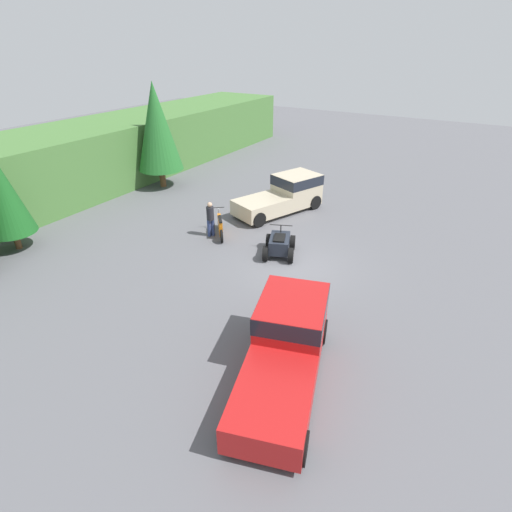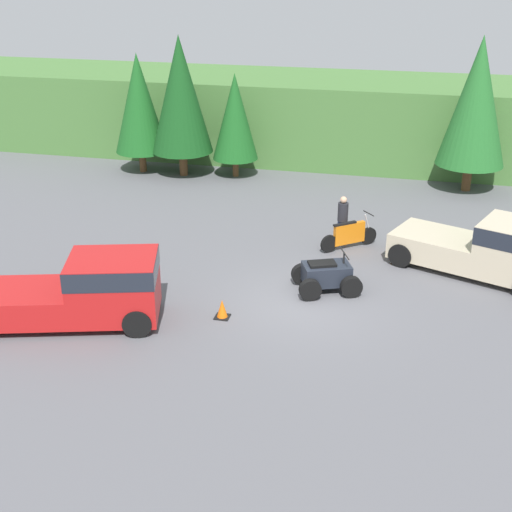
# 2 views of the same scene
# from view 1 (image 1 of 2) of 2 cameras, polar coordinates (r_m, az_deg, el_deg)

# --- Properties ---
(ground_plane) EXTENTS (80.00, 80.00, 0.00)m
(ground_plane) POSITION_cam_1_polar(r_m,az_deg,el_deg) (17.26, 5.41, -1.36)
(ground_plane) COLOR #5B5B60
(hillside_backdrop) EXTENTS (44.00, 6.00, 3.81)m
(hillside_backdrop) POSITION_cam_1_polar(r_m,az_deg,el_deg) (26.88, -27.39, 11.13)
(hillside_backdrop) COLOR #477538
(hillside_backdrop) RESTS_ON ground_plane
(tree_mid_right) EXTENTS (2.03, 2.03, 4.61)m
(tree_mid_right) POSITION_cam_1_polar(r_m,az_deg,el_deg) (20.70, -32.56, 7.62)
(tree_mid_right) COLOR brown
(tree_mid_right) RESTS_ON ground_plane
(tree_right) EXTENTS (2.83, 2.83, 6.44)m
(tree_right) POSITION_cam_1_polar(r_m,az_deg,el_deg) (26.51, -13.99, 17.44)
(tree_right) COLOR brown
(tree_right) RESTS_ON ground_plane
(pickup_truck_red) EXTENTS (5.62, 3.36, 1.92)m
(pickup_truck_red) POSITION_cam_1_polar(r_m,az_deg,el_deg) (11.63, 4.38, -12.27)
(pickup_truck_red) COLOR red
(pickup_truck_red) RESTS_ON ground_plane
(pickup_truck_second) EXTENTS (5.45, 3.69, 1.92)m
(pickup_truck_second) POSITION_cam_1_polar(r_m,az_deg,el_deg) (22.58, 4.28, 8.93)
(pickup_truck_second) COLOR beige
(pickup_truck_second) RESTS_ON ground_plane
(dirt_bike) EXTENTS (1.78, 1.51, 1.18)m
(dirt_bike) POSITION_cam_1_polar(r_m,az_deg,el_deg) (19.75, -5.15, 4.29)
(dirt_bike) COLOR black
(dirt_bike) RESTS_ON ground_plane
(quad_atv) EXTENTS (2.27, 1.96, 1.23)m
(quad_atv) POSITION_cam_1_polar(r_m,az_deg,el_deg) (17.87, 3.37, 1.63)
(quad_atv) COLOR black
(quad_atv) RESTS_ON ground_plane
(rider_person) EXTENTS (0.50, 0.50, 1.75)m
(rider_person) POSITION_cam_1_polar(r_m,az_deg,el_deg) (19.54, -6.52, 5.44)
(rider_person) COLOR navy
(rider_person) RESTS_ON ground_plane
(traffic_cone) EXTENTS (0.42, 0.42, 0.55)m
(traffic_cone) POSITION_cam_1_polar(r_m,az_deg,el_deg) (15.08, 6.78, -5.17)
(traffic_cone) COLOR black
(traffic_cone) RESTS_ON ground_plane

